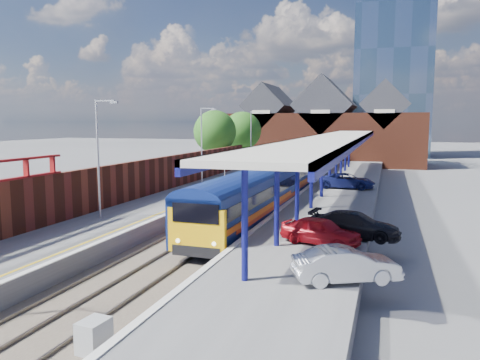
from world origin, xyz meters
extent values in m
plane|color=#5B5B5E|center=(0.00, 30.00, 0.00)|extent=(240.00, 240.00, 0.00)
cube|color=#473D33|center=(0.00, 20.00, 0.03)|extent=(6.00, 76.00, 0.06)
cube|color=slate|center=(-2.22, 20.00, 0.12)|extent=(0.07, 76.00, 0.14)
cube|color=slate|center=(-0.78, 20.00, 0.12)|extent=(0.07, 76.00, 0.14)
cube|color=slate|center=(0.78, 20.00, 0.12)|extent=(0.07, 76.00, 0.14)
cube|color=slate|center=(2.22, 20.00, 0.12)|extent=(0.07, 76.00, 0.14)
cube|color=#565659|center=(-5.50, 20.00, 0.50)|extent=(5.00, 76.00, 1.00)
cube|color=#565659|center=(6.00, 20.00, 0.50)|extent=(6.00, 76.00, 1.00)
cube|color=silver|center=(-3.15, 20.00, 1.02)|extent=(0.30, 76.00, 0.05)
cube|color=silver|center=(3.15, 20.00, 1.02)|extent=(0.30, 76.00, 0.05)
cube|color=yellow|center=(-3.75, 20.00, 1.01)|extent=(0.14, 76.00, 0.01)
cube|color=navy|center=(1.50, 9.79, 1.90)|extent=(3.13, 16.05, 2.50)
cube|color=navy|center=(1.50, 9.79, 3.15)|extent=(3.13, 16.05, 0.60)
cube|color=navy|center=(1.50, 26.39, 1.90)|extent=(3.13, 16.05, 2.50)
cube|color=navy|center=(1.50, 26.39, 3.15)|extent=(3.13, 16.05, 0.60)
cube|color=navy|center=(1.50, 42.99, 1.90)|extent=(3.13, 16.05, 2.50)
cube|color=navy|center=(1.50, 42.99, 3.15)|extent=(3.13, 16.05, 0.60)
cube|color=navy|center=(1.50, 59.59, 1.90)|extent=(3.13, 16.05, 2.50)
cube|color=navy|center=(1.50, 59.59, 3.15)|extent=(3.13, 16.05, 0.60)
cube|color=black|center=(0.08, 34.69, 2.35)|extent=(0.04, 60.54, 0.70)
cube|color=#E55E0E|center=(0.07, 34.69, 1.55)|extent=(0.03, 55.27, 0.30)
cube|color=red|center=(0.06, 34.69, 1.30)|extent=(0.03, 55.27, 0.30)
cube|color=#F2B20C|center=(1.50, 1.87, 1.70)|extent=(2.83, 0.36, 2.10)
cube|color=black|center=(1.50, 1.77, 2.55)|extent=(2.30, 0.21, 0.90)
cube|color=black|center=(1.50, 4.19, 0.30)|extent=(2.00, 2.40, 0.60)
cube|color=black|center=(1.50, 65.19, 0.30)|extent=(2.00, 2.40, 0.60)
cylinder|color=navy|center=(5.00, -2.00, 3.10)|extent=(0.24, 0.24, 4.20)
cylinder|color=navy|center=(5.00, 3.00, 3.10)|extent=(0.24, 0.24, 4.20)
cylinder|color=navy|center=(5.00, 8.00, 3.10)|extent=(0.24, 0.24, 4.20)
cylinder|color=navy|center=(5.00, 13.00, 3.10)|extent=(0.24, 0.24, 4.20)
cylinder|color=navy|center=(5.00, 18.00, 3.10)|extent=(0.24, 0.24, 4.20)
cylinder|color=navy|center=(5.00, 23.00, 3.10)|extent=(0.24, 0.24, 4.20)
cylinder|color=navy|center=(5.00, 28.00, 3.10)|extent=(0.24, 0.24, 4.20)
cylinder|color=navy|center=(5.00, 33.00, 3.10)|extent=(0.24, 0.24, 4.20)
cylinder|color=navy|center=(5.00, 38.00, 3.10)|extent=(0.24, 0.24, 4.20)
cylinder|color=navy|center=(5.00, 43.00, 3.10)|extent=(0.24, 0.24, 4.20)
cube|color=beige|center=(5.50, 22.00, 5.35)|extent=(4.50, 52.00, 0.25)
cube|color=navy|center=(3.35, 22.00, 5.20)|extent=(0.20, 52.00, 0.55)
cube|color=navy|center=(7.65, 22.00, 5.20)|extent=(0.20, 52.00, 0.55)
cylinder|color=#A5A8AA|center=(-6.50, 6.00, 4.50)|extent=(0.12, 0.12, 7.00)
cube|color=#A5A8AA|center=(-5.90, 6.00, 7.90)|extent=(1.20, 0.08, 0.08)
cube|color=#A5A8AA|center=(-5.30, 6.00, 7.80)|extent=(0.45, 0.18, 0.12)
cylinder|color=#A5A8AA|center=(-6.50, 22.00, 4.50)|extent=(0.12, 0.12, 7.00)
cube|color=#A5A8AA|center=(-5.90, 22.00, 7.90)|extent=(1.20, 0.08, 0.08)
cube|color=#A5A8AA|center=(-5.30, 22.00, 7.80)|extent=(0.45, 0.18, 0.12)
cylinder|color=#A5A8AA|center=(-6.50, 38.00, 4.50)|extent=(0.12, 0.12, 7.00)
cube|color=#A5A8AA|center=(-5.90, 38.00, 7.90)|extent=(1.20, 0.08, 0.08)
cube|color=#A5A8AA|center=(-5.30, 38.00, 7.80)|extent=(0.45, 0.18, 0.12)
cylinder|color=#A5A8AA|center=(-5.00, 24.00, 2.25)|extent=(0.08, 0.08, 2.50)
cube|color=#0C194C|center=(-5.00, 24.00, 3.30)|extent=(0.55, 0.06, 0.35)
cube|color=#5B2617|center=(-8.10, 14.00, 2.40)|extent=(0.35, 50.00, 2.80)
cube|color=maroon|center=(-8.10, 2.00, 4.30)|extent=(0.30, 0.12, 1.00)
cube|color=maroon|center=(-8.10, 4.00, 4.30)|extent=(0.30, 0.12, 1.00)
cube|color=#5B2617|center=(0.00, 58.00, 4.00)|extent=(30.00, 12.00, 8.00)
cube|color=#232328|center=(-9.00, 58.00, 9.20)|extent=(7.13, 12.00, 7.13)
cube|color=#232328|center=(0.00, 58.00, 9.20)|extent=(9.16, 12.00, 9.16)
cube|color=#232328|center=(9.00, 58.00, 9.20)|extent=(7.13, 12.00, 7.13)
cube|color=beige|center=(-9.00, 51.95, 8.20)|extent=(2.80, 0.15, 0.50)
cube|color=beige|center=(0.00, 51.95, 8.20)|extent=(2.80, 0.15, 0.50)
cube|color=beige|center=(9.00, 51.95, 8.20)|extent=(2.80, 0.15, 0.50)
cube|color=#425A72|center=(10.00, 80.00, 20.00)|extent=(14.00, 14.00, 40.00)
cylinder|color=#382314|center=(-10.50, 36.00, 2.00)|extent=(0.44, 0.44, 4.00)
sphere|color=#124412|center=(-10.50, 36.00, 5.50)|extent=(5.20, 5.20, 5.20)
sphere|color=#124412|center=(-9.70, 35.50, 4.80)|extent=(3.20, 3.20, 3.20)
cylinder|color=#382314|center=(-9.50, 44.00, 2.00)|extent=(0.44, 0.44, 4.00)
sphere|color=#124412|center=(-9.50, 44.00, 5.50)|extent=(5.20, 5.20, 5.20)
sphere|color=#124412|center=(-8.70, 43.50, 4.80)|extent=(3.20, 3.20, 3.20)
imported|color=#A10D16|center=(6.91, 3.87, 1.64)|extent=(4.05, 2.64, 1.28)
imported|color=silver|center=(8.50, -1.04, 1.62)|extent=(3.99, 2.83, 1.25)
imported|color=black|center=(8.33, 5.67, 1.64)|extent=(4.63, 2.43, 1.28)
imported|color=navy|center=(6.47, 23.22, 1.65)|extent=(4.78, 2.44, 1.29)
cube|color=#9C9EA1|center=(1.85, -6.61, 0.50)|extent=(0.79, 0.97, 1.00)
camera|label=1|loc=(9.79, -17.60, 6.69)|focal=35.00mm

